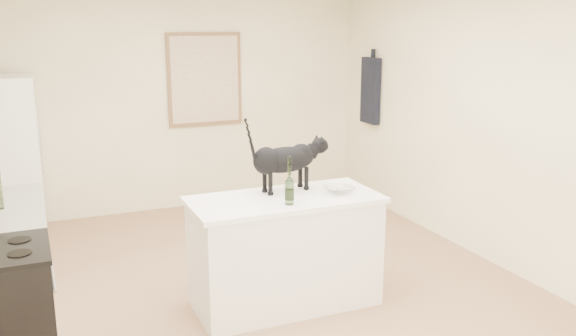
{
  "coord_description": "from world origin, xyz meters",
  "views": [
    {
      "loc": [
        -1.69,
        -4.45,
        2.27
      ],
      "look_at": [
        0.15,
        -0.15,
        1.12
      ],
      "focal_mm": 38.34,
      "sensor_mm": 36.0,
      "label": 1
    }
  ],
  "objects_px": {
    "black_cat": "(284,163)",
    "wine_bottle": "(289,184)",
    "stove": "(3,322)",
    "glass_bowl": "(339,190)",
    "fridge": "(4,160)"
  },
  "relations": [
    {
      "from": "glass_bowl",
      "to": "fridge",
      "type": "bearing_deg",
      "value": 133.56
    },
    {
      "from": "black_cat",
      "to": "fridge",
      "type": "bearing_deg",
      "value": 125.34
    },
    {
      "from": "black_cat",
      "to": "glass_bowl",
      "type": "relative_size",
      "value": 2.8
    },
    {
      "from": "stove",
      "to": "black_cat",
      "type": "height_order",
      "value": "black_cat"
    },
    {
      "from": "glass_bowl",
      "to": "black_cat",
      "type": "bearing_deg",
      "value": 147.54
    },
    {
      "from": "wine_bottle",
      "to": "glass_bowl",
      "type": "xyz_separation_m",
      "value": [
        0.48,
        0.11,
        -0.13
      ]
    },
    {
      "from": "black_cat",
      "to": "wine_bottle",
      "type": "xyz_separation_m",
      "value": [
        -0.11,
        -0.35,
        -0.07
      ]
    },
    {
      "from": "fridge",
      "to": "wine_bottle",
      "type": "xyz_separation_m",
      "value": [
        2.01,
        -2.73,
        0.21
      ]
    },
    {
      "from": "black_cat",
      "to": "wine_bottle",
      "type": "height_order",
      "value": "black_cat"
    },
    {
      "from": "fridge",
      "to": "black_cat",
      "type": "bearing_deg",
      "value": -48.37
    },
    {
      "from": "stove",
      "to": "black_cat",
      "type": "bearing_deg",
      "value": 14.96
    },
    {
      "from": "fridge",
      "to": "wine_bottle",
      "type": "distance_m",
      "value": 3.4
    },
    {
      "from": "stove",
      "to": "fridge",
      "type": "bearing_deg",
      "value": 90.0
    },
    {
      "from": "fridge",
      "to": "black_cat",
      "type": "xyz_separation_m",
      "value": [
        2.12,
        -2.38,
        0.28
      ]
    },
    {
      "from": "wine_bottle",
      "to": "glass_bowl",
      "type": "bearing_deg",
      "value": 13.03
    }
  ]
}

